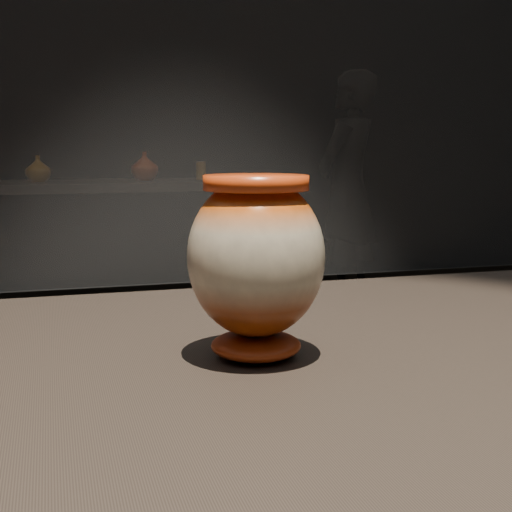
# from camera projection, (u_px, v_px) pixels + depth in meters

# --- Properties ---
(main_vase) EXTENTS (0.18, 0.18, 0.19)m
(main_vase) POSITION_uv_depth(u_px,v_px,m) (256.00, 259.00, 0.73)
(main_vase) COLOR maroon
(main_vase) RESTS_ON display_plinth
(back_shelf) EXTENTS (2.00, 0.60, 0.90)m
(back_shelf) POSITION_uv_depth(u_px,v_px,m) (110.00, 225.00, 4.29)
(back_shelf) COLOR black
(back_shelf) RESTS_ON ground
(back_vase_left) EXTENTS (0.17, 0.17, 0.15)m
(back_vase_left) POSITION_uv_depth(u_px,v_px,m) (38.00, 169.00, 4.14)
(back_vase_left) COLOR #9B6416
(back_vase_left) RESTS_ON back_shelf
(back_vase_mid) EXTENTS (0.22, 0.22, 0.17)m
(back_vase_mid) POSITION_uv_depth(u_px,v_px,m) (145.00, 166.00, 4.32)
(back_vase_mid) COLOR maroon
(back_vase_mid) RESTS_ON back_shelf
(back_vase_right) EXTENTS (0.06, 0.06, 0.11)m
(back_vase_right) POSITION_uv_depth(u_px,v_px,m) (201.00, 170.00, 4.43)
(back_vase_right) COLOR #9B6416
(back_vase_right) RESTS_ON back_shelf
(visitor) EXTENTS (0.70, 0.68, 1.63)m
(visitor) POSITION_uv_depth(u_px,v_px,m) (347.00, 188.00, 5.01)
(visitor) COLOR black
(visitor) RESTS_ON ground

